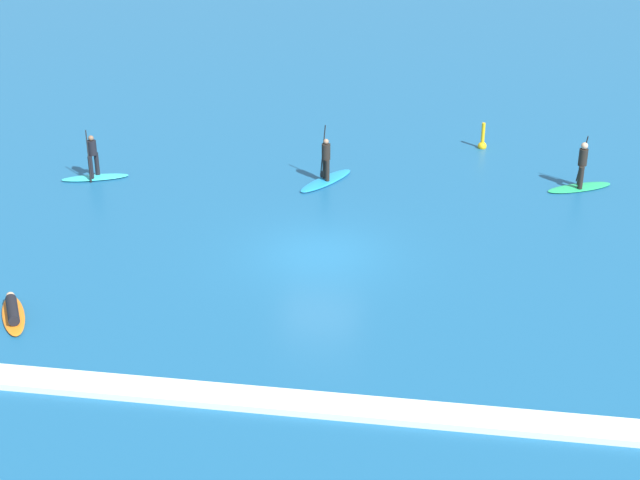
% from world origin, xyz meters
% --- Properties ---
extents(ground_plane, '(120.00, 120.00, 0.00)m').
position_xyz_m(ground_plane, '(0.00, 0.00, 0.00)').
color(ground_plane, '#195684').
rests_on(ground_plane, ground).
extents(surfer_on_teal_board, '(2.60, 1.48, 2.04)m').
position_xyz_m(surfer_on_teal_board, '(-9.53, 5.15, 0.46)').
color(surfer_on_teal_board, '#33C6CC').
rests_on(surfer_on_teal_board, ground_plane).
extents(surfer_on_blue_board, '(2.09, 2.94, 2.20)m').
position_xyz_m(surfer_on_blue_board, '(-0.71, 6.19, 0.38)').
color(surfer_on_blue_board, '#1E8CD1').
rests_on(surfer_on_blue_board, ground_plane).
extents(surfer_on_green_board, '(2.70, 1.90, 2.05)m').
position_xyz_m(surfer_on_green_board, '(8.79, 6.96, 0.49)').
color(surfer_on_green_board, '#23B266').
rests_on(surfer_on_green_board, ground_plane).
extents(surfer_on_orange_board, '(1.70, 2.43, 0.42)m').
position_xyz_m(surfer_on_orange_board, '(-8.03, -5.30, 0.16)').
color(surfer_on_orange_board, orange).
rests_on(surfer_on_orange_board, ground_plane).
extents(marker_buoy, '(0.37, 0.37, 1.19)m').
position_xyz_m(marker_buoy, '(5.18, 10.86, 0.24)').
color(marker_buoy, yellow).
rests_on(marker_buoy, ground_plane).
extents(wave_crest, '(24.15, 0.90, 0.18)m').
position_xyz_m(wave_crest, '(0.00, -8.37, 0.09)').
color(wave_crest, white).
rests_on(wave_crest, ground_plane).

